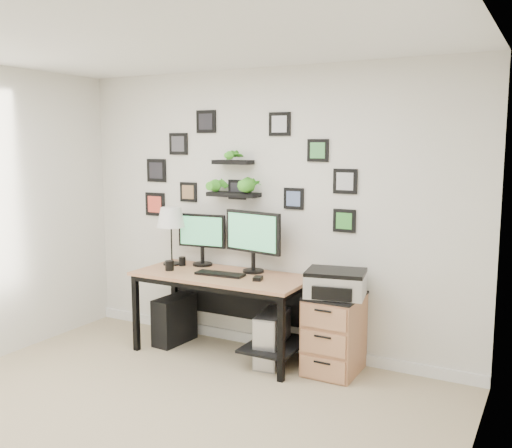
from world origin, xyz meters
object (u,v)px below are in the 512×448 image
Objects in this scene: table_lamp at (171,219)px; desk at (227,287)px; printer at (336,283)px; mug at (170,266)px; monitor_left at (202,236)px; file_cabinet at (334,333)px; pc_tower_black at (175,320)px; monitor_right at (253,236)px; pc_tower_grey at (272,338)px.

desk is at bearing -7.41° from table_lamp.
table_lamp reaches higher than printer.
mug is (0.14, -0.22, -0.40)m from table_lamp.
monitor_left is 0.93× the size of printer.
desk is 2.85× the size of table_lamp.
file_cabinet is 0.45m from printer.
printer is (1.63, 0.02, 0.55)m from pc_tower_black.
mug is at bearing -172.97° from file_cabinet.
mug is at bearing -157.71° from monitor_right.
file_cabinet is 1.25× the size of printer.
pc_tower_grey is 0.73× the size of file_cabinet.
pc_tower_grey is (1.16, -0.12, -0.97)m from table_lamp.
pc_tower_black is 1.07m from pc_tower_grey.
desk is 17.30× the size of mug.
mug is 0.14× the size of file_cabinet.
pc_tower_black is at bearing -179.36° from printer.
pc_tower_grey is at bearing 3.11° from pc_tower_black.
monitor_right is 0.87m from table_lamp.
printer is at bearing 1.15° from desk.
file_cabinet is (1.02, 0.06, -0.29)m from desk.
monitor_right is (0.57, -0.03, 0.04)m from monitor_left.
desk is 1.06m from file_cabinet.
monitor_right is at bearing 16.30° from pc_tower_black.
table_lamp reaches higher than monitor_left.
monitor_left is 1.03× the size of pc_tower_grey.
pc_tower_grey is at bearing -175.00° from printer.
printer is at bearing -62.30° from file_cabinet.
pc_tower_black is 0.84× the size of printer.
mug is at bearing -166.05° from desk.
monitor_right is 0.90× the size of file_cabinet.
desk is 2.39× the size of file_cabinet.
monitor_left reaches higher than mug.
monitor_left is at bearing 47.54° from pc_tower_black.
monitor_right is at bearing -2.98° from monitor_left.
file_cabinet is (1.41, -0.13, -0.71)m from monitor_left.
printer is (0.56, 0.05, 0.55)m from pc_tower_grey.
printer is (0.02, -0.04, 0.44)m from file_cabinet.
file_cabinet is (1.56, 0.19, -0.46)m from mug.
table_lamp reaches higher than pc_tower_grey.
table_lamp is 1.05× the size of printer.
monitor_right is at bearing 172.93° from file_cabinet.
file_cabinet is (1.61, 0.06, 0.11)m from pc_tower_black.
monitor_left is at bearing 19.96° from table_lamp.
mug reaches higher than file_cabinet.
monitor_left is at bearing 165.81° from pc_tower_grey.
desk is at bearing -178.85° from printer.
desk is at bearing -138.43° from monitor_right.
pc_tower_grey is at bearing -3.38° from desk.
table_lamp is at bearing -175.10° from monitor_right.
mug is at bearing -174.39° from printer.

